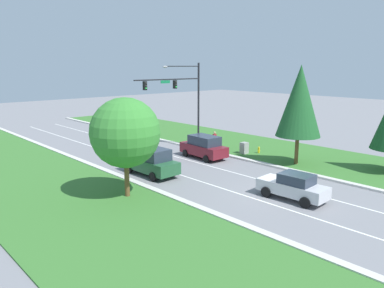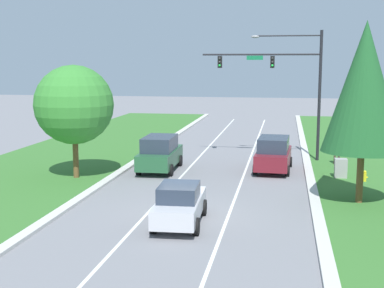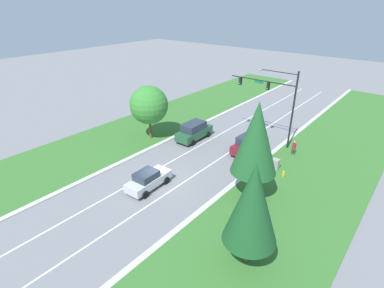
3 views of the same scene
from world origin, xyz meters
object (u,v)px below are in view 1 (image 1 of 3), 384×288
at_px(forest_suv, 151,161).
at_px(fire_hydrant, 259,150).
at_px(oak_near_left_tree, 125,133).
at_px(traffic_signal_mast, 183,93).
at_px(conifer_near_right_tree, 300,101).
at_px(burgundy_suv, 204,147).
at_px(utility_cabinet, 244,148).
at_px(pedestrian, 215,139).
at_px(silver_sedan, 293,186).

relative_size(forest_suv, fire_hydrant, 7.24).
bearing_deg(oak_near_left_tree, fire_hydrant, 6.26).
height_order(traffic_signal_mast, oak_near_left_tree, traffic_signal_mast).
height_order(traffic_signal_mast, conifer_near_right_tree, traffic_signal_mast).
xyz_separation_m(burgundy_suv, oak_near_left_tree, (-11.16, -4.26, 3.21)).
bearing_deg(utility_cabinet, pedestrian, 87.86).
distance_m(silver_sedan, conifer_near_right_tree, 10.18).
xyz_separation_m(pedestrian, conifer_near_right_tree, (0.17, -9.71, 4.60)).
distance_m(silver_sedan, oak_near_left_tree, 11.27).
bearing_deg(silver_sedan, burgundy_suv, 70.61).
relative_size(traffic_signal_mast, conifer_near_right_tree, 1.02).
bearing_deg(conifer_near_right_tree, oak_near_left_tree, 169.16).
distance_m(silver_sedan, pedestrian, 16.24).
relative_size(utility_cabinet, conifer_near_right_tree, 0.14).
distance_m(traffic_signal_mast, pedestrian, 6.02).
bearing_deg(pedestrian, conifer_near_right_tree, 94.01).
height_order(silver_sedan, fire_hydrant, silver_sedan).
bearing_deg(oak_near_left_tree, conifer_near_right_tree, -10.84).
relative_size(pedestrian, oak_near_left_tree, 0.26).
bearing_deg(traffic_signal_mast, silver_sedan, -105.28).
xyz_separation_m(traffic_signal_mast, utility_cabinet, (3.18, -5.39, -5.20)).
bearing_deg(oak_near_left_tree, forest_suv, 36.60).
xyz_separation_m(fire_hydrant, conifer_near_right_tree, (-0.91, -4.73, 5.19)).
relative_size(silver_sedan, oak_near_left_tree, 0.70).
bearing_deg(forest_suv, burgundy_suv, 8.12).
bearing_deg(traffic_signal_mast, fire_hydrant, -54.65).
bearing_deg(burgundy_suv, conifer_near_right_tree, -56.53).
relative_size(fire_hydrant, conifer_near_right_tree, 0.08).
relative_size(burgundy_suv, silver_sedan, 1.08).
relative_size(forest_suv, utility_cabinet, 4.33).
height_order(traffic_signal_mast, forest_suv, traffic_signal_mast).
distance_m(burgundy_suv, forest_suv, 7.03).
distance_m(conifer_near_right_tree, oak_near_left_tree, 15.70).
bearing_deg(fire_hydrant, burgundy_suv, 154.15).
xyz_separation_m(traffic_signal_mast, conifer_near_right_tree, (3.51, -10.95, -0.26)).
bearing_deg(burgundy_suv, utility_cabinet, -19.76).
height_order(forest_suv, oak_near_left_tree, oak_near_left_tree).
bearing_deg(conifer_near_right_tree, burgundy_suv, 120.29).
xyz_separation_m(forest_suv, conifer_near_right_tree, (11.14, -6.08, 4.44)).
relative_size(utility_cabinet, oak_near_left_tree, 0.18).
bearing_deg(forest_suv, utility_cabinet, -3.84).
distance_m(forest_suv, utility_cabinet, 10.84).
bearing_deg(silver_sedan, traffic_signal_mast, 72.05).
bearing_deg(utility_cabinet, oak_near_left_tree, -170.13).
bearing_deg(conifer_near_right_tree, pedestrian, 90.98).
relative_size(silver_sedan, pedestrian, 2.69).
bearing_deg(oak_near_left_tree, burgundy_suv, 20.90).
bearing_deg(traffic_signal_mast, conifer_near_right_tree, -72.24).
distance_m(utility_cabinet, conifer_near_right_tree, 7.45).
bearing_deg(silver_sedan, pedestrian, 59.43).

